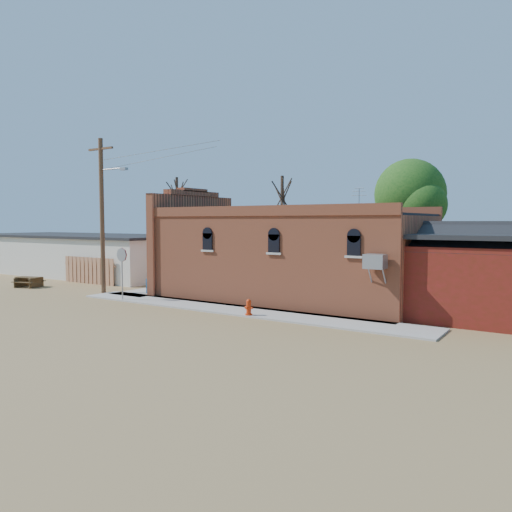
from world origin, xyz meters
The scene contains 15 objects.
ground centered at (0.00, 0.00, 0.00)m, with size 120.00×120.00×0.00m, color olive.
sidewalk_south centered at (1.50, 0.90, 0.04)m, with size 19.00×2.20×0.08m, color #9E9991.
sidewalk_west centered at (-6.30, 6.00, 0.04)m, with size 2.60×10.00×0.08m, color #9E9991.
brick_bar centered at (1.64, 5.49, 2.34)m, with size 16.40×7.97×6.30m.
red_shed centered at (11.50, 5.50, 2.27)m, with size 5.40×6.40×4.30m.
storage_building centered at (-19.00, 8.00, 1.60)m, with size 20.40×8.40×3.17m.
wood_fence centered at (-12.80, 3.80, 0.90)m, with size 5.20×0.10×1.80m, color #9F6747, non-canonical shape.
utility_pole centered at (-8.14, 1.20, 4.77)m, with size 3.12×0.26×9.00m.
tree_bare_near centered at (-3.00, 13.00, 5.96)m, with size 2.80×2.80×7.65m.
tree_bare_far centered at (-14.00, 14.00, 6.36)m, with size 2.80×2.80×8.16m.
tree_leafy centered at (6.00, 13.50, 5.93)m, with size 4.40×4.40×8.15m.
fire_hydrant centered at (2.89, 0.00, 0.43)m, with size 0.39×0.36×0.72m.
stop_sign centered at (-5.25, 0.00, 2.20)m, with size 0.75×0.10×2.76m.
trash_barrel centered at (-5.91, 2.72, 0.48)m, with size 0.52×0.52×0.80m, color #1C588C.
picnic_table centered at (-14.57, 0.50, 0.44)m, with size 1.86×1.58×0.67m.
Camera 1 is at (15.17, -18.15, 4.25)m, focal length 35.00 mm.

